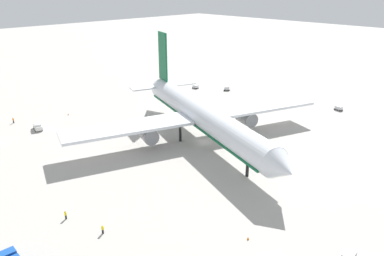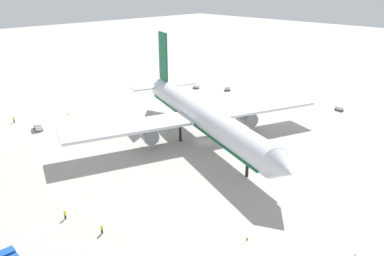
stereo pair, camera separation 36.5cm
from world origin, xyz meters
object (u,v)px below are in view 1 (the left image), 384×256
(baggage_cart_1, at_px, (227,88))
(ground_worker_3, at_px, (66,215))
(baggage_cart_0, at_px, (196,87))
(service_van, at_px, (38,126))
(traffic_cone_1, at_px, (248,238))
(ground_worker_2, at_px, (13,120))
(ground_worker_4, at_px, (103,229))
(baggage_cart_2, at_px, (339,108))
(airliner, at_px, (201,115))
(traffic_cone_0, at_px, (68,114))

(baggage_cart_1, distance_m, ground_worker_3, 91.41)
(baggage_cart_0, bearing_deg, service_van, -89.60)
(baggage_cart_0, xyz_separation_m, traffic_cone_1, (72.04, -59.39, -0.44))
(ground_worker_2, bearing_deg, baggage_cart_0, 81.52)
(ground_worker_2, height_order, ground_worker_3, ground_worker_2)
(ground_worker_4, xyz_separation_m, traffic_cone_1, (17.81, 15.97, -0.55))
(baggage_cart_2, xyz_separation_m, ground_worker_3, (-5.36, -92.11, 0.08))
(ground_worker_3, height_order, traffic_cone_1, ground_worker_3)
(baggage_cart_2, bearing_deg, ground_worker_3, -93.33)
(baggage_cart_1, relative_size, baggage_cart_2, 0.79)
(ground_worker_3, relative_size, ground_worker_4, 1.00)
(ground_worker_2, xyz_separation_m, ground_worker_4, (64.05, -9.50, -0.03))
(baggage_cart_2, bearing_deg, airliner, -105.54)
(traffic_cone_1, bearing_deg, baggage_cart_0, 140.49)
(baggage_cart_0, bearing_deg, baggage_cart_1, 31.27)
(ground_worker_4, bearing_deg, baggage_cart_1, 118.12)
(baggage_cart_0, bearing_deg, traffic_cone_1, -39.51)
(ground_worker_2, relative_size, traffic_cone_1, 3.05)
(baggage_cart_2, distance_m, ground_worker_4, 89.71)
(service_van, distance_m, baggage_cart_0, 62.94)
(ground_worker_2, bearing_deg, baggage_cart_2, 52.59)
(service_van, distance_m, baggage_cart_1, 70.07)
(airliner, xyz_separation_m, traffic_cone_1, (34.35, -24.07, -6.61))
(traffic_cone_0, bearing_deg, baggage_cart_2, 49.00)
(traffic_cone_0, relative_size, traffic_cone_1, 1.00)
(baggage_cart_1, xyz_separation_m, ground_worker_4, (43.69, -81.76, -0.01))
(baggage_cart_1, distance_m, traffic_cone_1, 90.06)
(baggage_cart_0, height_order, ground_worker_3, ground_worker_3)
(baggage_cart_0, xyz_separation_m, ground_worker_3, (46.13, -77.80, 0.11))
(ground_worker_2, height_order, traffic_cone_1, ground_worker_2)
(baggage_cart_1, bearing_deg, traffic_cone_0, -105.35)
(service_van, height_order, ground_worker_3, service_van)
(airliner, bearing_deg, traffic_cone_0, -160.04)
(baggage_cart_0, relative_size, ground_worker_3, 1.86)
(traffic_cone_0, bearing_deg, ground_worker_3, -27.65)
(ground_worker_3, xyz_separation_m, traffic_cone_1, (25.91, 18.40, -0.55))
(baggage_cart_1, xyz_separation_m, ground_worker_2, (-20.36, -72.26, 0.01))
(baggage_cart_0, distance_m, baggage_cart_1, 12.33)
(baggage_cart_1, height_order, ground_worker_2, ground_worker_2)
(baggage_cart_2, relative_size, traffic_cone_1, 6.06)
(baggage_cart_0, height_order, traffic_cone_1, baggage_cart_0)
(traffic_cone_0, bearing_deg, airliner, 19.96)
(baggage_cart_0, distance_m, traffic_cone_0, 51.17)
(traffic_cone_0, bearing_deg, service_van, -64.93)
(service_van, xyz_separation_m, baggage_cart_2, (51.05, 77.25, -0.29))
(service_van, height_order, ground_worker_4, service_van)
(baggage_cart_0, relative_size, ground_worker_4, 1.86)
(ground_worker_4, bearing_deg, traffic_cone_0, 157.63)
(ground_worker_4, bearing_deg, airliner, 112.45)
(baggage_cart_1, height_order, baggage_cart_2, baggage_cart_1)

